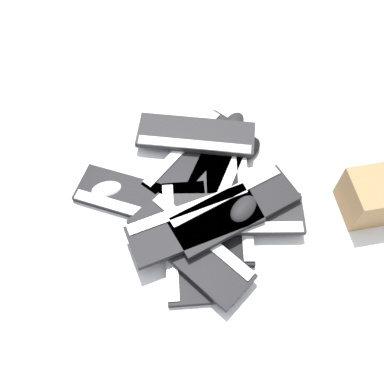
{
  "coord_description": "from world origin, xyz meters",
  "views": [
    {
      "loc": [
        -0.74,
        0.16,
        1.34
      ],
      "look_at": [
        -0.04,
        -0.05,
        0.04
      ],
      "focal_mm": 40.0,
      "sensor_mm": 36.0,
      "label": 1
    }
  ],
  "objects_px": {
    "keyboard_9": "(196,135)",
    "mouse_1": "(243,209)",
    "keyboard_0": "(194,156)",
    "mouse_0": "(234,123)",
    "keyboard_8": "(194,224)",
    "mouse_2": "(107,190)",
    "keyboard_3": "(229,206)",
    "keyboard_5": "(238,215)",
    "keyboard_6": "(191,248)",
    "keyboard_2": "(186,240)",
    "cardboard_box": "(378,195)",
    "keyboard_7": "(234,209)",
    "keyboard_4": "(216,173)",
    "keyboard_1": "(138,199)",
    "mouse_3": "(250,148)"
  },
  "relations": [
    {
      "from": "keyboard_8",
      "to": "mouse_1",
      "type": "height_order",
      "value": "mouse_1"
    },
    {
      "from": "keyboard_4",
      "to": "keyboard_5",
      "type": "bearing_deg",
      "value": -175.41
    },
    {
      "from": "keyboard_2",
      "to": "mouse_0",
      "type": "bearing_deg",
      "value": -36.35
    },
    {
      "from": "mouse_1",
      "to": "cardboard_box",
      "type": "height_order",
      "value": "cardboard_box"
    },
    {
      "from": "keyboard_4",
      "to": "keyboard_8",
      "type": "height_order",
      "value": "keyboard_8"
    },
    {
      "from": "keyboard_7",
      "to": "mouse_0",
      "type": "height_order",
      "value": "keyboard_7"
    },
    {
      "from": "mouse_2",
      "to": "mouse_3",
      "type": "distance_m",
      "value": 0.55
    },
    {
      "from": "keyboard_0",
      "to": "mouse_2",
      "type": "bearing_deg",
      "value": 99.33
    },
    {
      "from": "keyboard_2",
      "to": "keyboard_9",
      "type": "xyz_separation_m",
      "value": [
        0.39,
        -0.15,
        0.03
      ]
    },
    {
      "from": "keyboard_6",
      "to": "mouse_2",
      "type": "bearing_deg",
      "value": 36.13
    },
    {
      "from": "keyboard_3",
      "to": "keyboard_5",
      "type": "relative_size",
      "value": 1.0
    },
    {
      "from": "keyboard_9",
      "to": "cardboard_box",
      "type": "distance_m",
      "value": 0.67
    },
    {
      "from": "keyboard_9",
      "to": "mouse_1",
      "type": "xyz_separation_m",
      "value": [
        -0.37,
        -0.05,
        0.07
      ]
    },
    {
      "from": "keyboard_0",
      "to": "mouse_1",
      "type": "height_order",
      "value": "mouse_1"
    },
    {
      "from": "keyboard_0",
      "to": "keyboard_9",
      "type": "distance_m",
      "value": 0.08
    },
    {
      "from": "mouse_1",
      "to": "cardboard_box",
      "type": "distance_m",
      "value": 0.47
    },
    {
      "from": "keyboard_5",
      "to": "keyboard_9",
      "type": "xyz_separation_m",
      "value": [
        0.36,
        0.04,
        0.0
      ]
    },
    {
      "from": "keyboard_5",
      "to": "mouse_0",
      "type": "bearing_deg",
      "value": -16.91
    },
    {
      "from": "mouse_0",
      "to": "keyboard_0",
      "type": "bearing_deg",
      "value": 167.97
    },
    {
      "from": "mouse_0",
      "to": "mouse_3",
      "type": "height_order",
      "value": "same"
    },
    {
      "from": "keyboard_7",
      "to": "mouse_3",
      "type": "bearing_deg",
      "value": -31.28
    },
    {
      "from": "keyboard_3",
      "to": "keyboard_9",
      "type": "distance_m",
      "value": 0.31
    },
    {
      "from": "keyboard_1",
      "to": "mouse_2",
      "type": "distance_m",
      "value": 0.12
    },
    {
      "from": "keyboard_5",
      "to": "mouse_1",
      "type": "bearing_deg",
      "value": -154.72
    },
    {
      "from": "keyboard_2",
      "to": "keyboard_6",
      "type": "bearing_deg",
      "value": -177.03
    },
    {
      "from": "keyboard_6",
      "to": "keyboard_9",
      "type": "relative_size",
      "value": 0.98
    },
    {
      "from": "keyboard_2",
      "to": "keyboard_7",
      "type": "relative_size",
      "value": 1.0
    },
    {
      "from": "keyboard_1",
      "to": "keyboard_9",
      "type": "height_order",
      "value": "keyboard_9"
    },
    {
      "from": "mouse_2",
      "to": "mouse_3",
      "type": "height_order",
      "value": "same"
    },
    {
      "from": "keyboard_8",
      "to": "keyboard_5",
      "type": "bearing_deg",
      "value": -88.1
    },
    {
      "from": "keyboard_0",
      "to": "keyboard_1",
      "type": "bearing_deg",
      "value": 116.31
    },
    {
      "from": "keyboard_7",
      "to": "mouse_2",
      "type": "relative_size",
      "value": 4.21
    },
    {
      "from": "cardboard_box",
      "to": "keyboard_2",
      "type": "bearing_deg",
      "value": 85.66
    },
    {
      "from": "keyboard_8",
      "to": "keyboard_1",
      "type": "bearing_deg",
      "value": 41.85
    },
    {
      "from": "keyboard_7",
      "to": "keyboard_6",
      "type": "bearing_deg",
      "value": 114.69
    },
    {
      "from": "keyboard_2",
      "to": "cardboard_box",
      "type": "bearing_deg",
      "value": -94.34
    },
    {
      "from": "keyboard_6",
      "to": "keyboard_7",
      "type": "distance_m",
      "value": 0.19
    },
    {
      "from": "keyboard_9",
      "to": "mouse_0",
      "type": "relative_size",
      "value": 4.22
    },
    {
      "from": "keyboard_8",
      "to": "mouse_2",
      "type": "xyz_separation_m",
      "value": [
        0.24,
        0.26,
        -0.05
      ]
    },
    {
      "from": "keyboard_0",
      "to": "mouse_0",
      "type": "distance_m",
      "value": 0.22
    },
    {
      "from": "keyboard_8",
      "to": "mouse_3",
      "type": "xyz_separation_m",
      "value": [
        0.27,
        -0.3,
        -0.05
      ]
    },
    {
      "from": "keyboard_5",
      "to": "keyboard_9",
      "type": "height_order",
      "value": "same"
    },
    {
      "from": "keyboard_0",
      "to": "mouse_2",
      "type": "xyz_separation_m",
      "value": [
        -0.06,
        0.34,
        0.01
      ]
    },
    {
      "from": "keyboard_5",
      "to": "keyboard_9",
      "type": "relative_size",
      "value": 1.0
    },
    {
      "from": "keyboard_0",
      "to": "mouse_0",
      "type": "xyz_separation_m",
      "value": [
        0.1,
        -0.19,
        0.01
      ]
    },
    {
      "from": "keyboard_0",
      "to": "mouse_1",
      "type": "distance_m",
      "value": 0.33
    },
    {
      "from": "keyboard_4",
      "to": "keyboard_7",
      "type": "xyz_separation_m",
      "value": [
        -0.19,
        -0.0,
        0.06
      ]
    },
    {
      "from": "mouse_2",
      "to": "keyboard_1",
      "type": "bearing_deg",
      "value": -31.56
    },
    {
      "from": "keyboard_1",
      "to": "keyboard_9",
      "type": "relative_size",
      "value": 0.97
    },
    {
      "from": "keyboard_7",
      "to": "mouse_3",
      "type": "distance_m",
      "value": 0.3
    }
  ]
}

